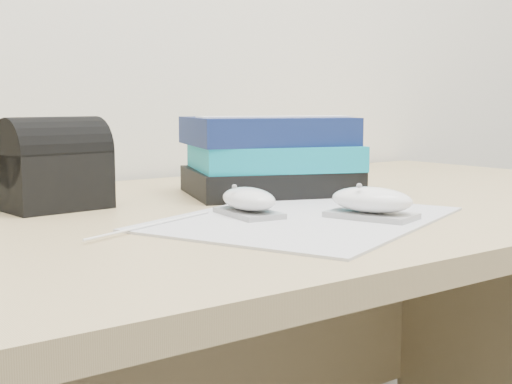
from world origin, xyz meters
TOP-DOWN VIEW (x-y plane):
  - desk at (0.00, 1.64)m, footprint 1.60×0.80m
  - mousepad at (-0.00, 1.43)m, footprint 0.46×0.41m
  - mouse_rear at (-0.05, 1.49)m, footprint 0.07×0.11m
  - mouse_front at (0.06, 1.38)m, footprint 0.09×0.12m
  - usb_cable at (-0.19, 1.49)m, footprint 0.21×0.09m
  - book_stack at (0.12, 1.66)m, footprint 0.31×0.28m
  - pouch at (-0.22, 1.71)m, footprint 0.14×0.11m

SIDE VIEW (x-z plane):
  - desk at x=0.00m, z-range 0.13..0.86m
  - mousepad at x=0.00m, z-range 0.73..0.73m
  - usb_cable at x=-0.19m, z-range 0.73..0.74m
  - mouse_rear at x=-0.05m, z-range 0.73..0.77m
  - mouse_front at x=0.06m, z-range 0.73..0.78m
  - book_stack at x=0.12m, z-range 0.73..0.85m
  - pouch at x=-0.22m, z-range 0.73..0.86m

